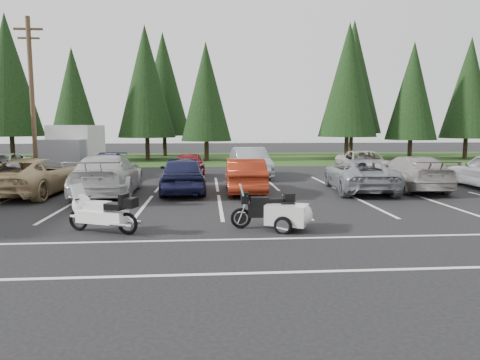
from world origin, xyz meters
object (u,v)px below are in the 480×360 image
(car_far_3, at_px, (250,162))
(touring_motorcycle, at_px, (102,209))
(car_near_4, at_px, (183,174))
(car_near_6, at_px, (359,175))
(car_near_5, at_px, (245,175))
(box_truck, at_px, (73,149))
(car_far_1, at_px, (107,166))
(car_near_2, at_px, (35,176))
(car_near_7, at_px, (411,173))
(car_far_2, at_px, (188,165))
(car_near_3, at_px, (108,175))
(adventure_motorcycle, at_px, (264,206))
(utility_pole, at_px, (32,94))
(car_far_4, at_px, (364,164))
(cargo_trailer, at_px, (287,217))

(car_far_3, xyz_separation_m, touring_motorcycle, (-5.18, -12.27, -0.18))
(car_near_4, bearing_deg, car_near_6, 175.55)
(car_near_5, xyz_separation_m, car_near_6, (5.02, 0.00, -0.02))
(box_truck, xyz_separation_m, car_far_3, (10.43, -2.74, -0.63))
(car_near_5, bearing_deg, car_far_1, -37.52)
(car_near_2, height_order, car_near_6, car_near_2)
(box_truck, bearing_deg, car_near_6, -29.46)
(car_near_7, bearing_deg, car_far_2, -22.48)
(car_near_7, relative_size, touring_motorcycle, 2.23)
(car_near_2, xyz_separation_m, car_near_3, (3.07, -0.42, 0.07))
(car_near_4, xyz_separation_m, car_far_3, (3.44, 5.40, 0.02))
(car_far_1, bearing_deg, car_near_6, -27.78)
(car_near_3, bearing_deg, touring_motorcycle, 99.03)
(car_near_3, height_order, adventure_motorcycle, car_near_3)
(car_far_2, distance_m, touring_motorcycle, 12.17)
(car_near_4, bearing_deg, touring_motorcycle, 72.50)
(utility_pole, height_order, car_near_6, utility_pole)
(car_far_2, distance_m, car_far_3, 3.43)
(car_near_6, xyz_separation_m, car_near_7, (2.50, 0.32, 0.04))
(car_far_1, bearing_deg, car_far_4, -3.25)
(car_far_3, height_order, cargo_trailer, car_far_3)
(car_near_2, height_order, car_near_5, car_near_2)
(utility_pole, bearing_deg, car_near_6, -25.03)
(car_near_7, xyz_separation_m, car_far_3, (-6.73, 5.23, 0.07))
(cargo_trailer, bearing_deg, car_near_6, 81.22)
(car_near_6, height_order, car_far_4, car_far_4)
(box_truck, bearing_deg, car_far_3, -14.69)
(utility_pole, xyz_separation_m, cargo_trailer, (12.20, -14.63, -4.33))
(car_near_7, bearing_deg, cargo_trailer, 49.51)
(utility_pole, height_order, box_truck, utility_pole)
(car_near_3, xyz_separation_m, cargo_trailer, (6.23, -6.53, -0.47))
(car_far_1, relative_size, car_far_2, 1.11)
(box_truck, distance_m, car_near_5, 12.74)
(adventure_motorcycle, bearing_deg, car_near_5, 89.23)
(utility_pole, relative_size, car_far_2, 2.18)
(car_near_6, bearing_deg, car_far_3, -47.03)
(box_truck, bearing_deg, car_far_4, -9.30)
(cargo_trailer, bearing_deg, car_near_3, 157.99)
(car_near_6, bearing_deg, car_far_1, -19.24)
(car_near_2, bearing_deg, car_far_1, -102.39)
(car_near_3, xyz_separation_m, adventure_motorcycle, (5.65, -6.21, -0.21))
(utility_pole, bearing_deg, car_far_2, -15.30)
(utility_pole, distance_m, cargo_trailer, 19.53)
(car_near_2, distance_m, car_far_4, 16.93)
(box_truck, xyz_separation_m, car_far_2, (7.01, -2.97, -0.75))
(car_far_1, bearing_deg, car_near_7, -22.81)
(box_truck, xyz_separation_m, adventure_motorcycle, (9.62, -14.80, -0.82))
(car_far_1, distance_m, car_far_2, 4.42)
(car_near_4, xyz_separation_m, adventure_motorcycle, (2.63, -6.67, -0.17))
(car_far_4, xyz_separation_m, cargo_trailer, (-6.75, -12.36, -0.36))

